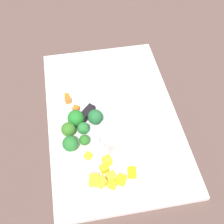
% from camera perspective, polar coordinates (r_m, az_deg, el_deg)
% --- Properties ---
extents(ground_plane, '(4.00, 4.00, 0.00)m').
position_cam_1_polar(ground_plane, '(0.80, 0.00, -0.99)').
color(ground_plane, brown).
extents(cutting_board, '(0.51, 0.33, 0.01)m').
position_cam_1_polar(cutting_board, '(0.80, 0.00, -0.72)').
color(cutting_board, white).
rests_on(cutting_board, ground_plane).
extents(prep_bowl, '(0.09, 0.09, 0.03)m').
position_cam_1_polar(prep_bowl, '(0.74, 0.93, -4.15)').
color(prep_bowl, '#B7B8C5').
rests_on(prep_bowl, cutting_board).
extents(chef_knife, '(0.27, 0.25, 0.02)m').
position_cam_1_polar(chef_knife, '(0.83, -1.90, 2.87)').
color(chef_knife, silver).
rests_on(chef_knife, cutting_board).
extents(carrot_dice_0, '(0.01, 0.01, 0.01)m').
position_cam_1_polar(carrot_dice_0, '(0.84, -8.29, 2.92)').
color(carrot_dice_0, orange).
rests_on(carrot_dice_0, cutting_board).
extents(carrot_dice_1, '(0.02, 0.02, 0.02)m').
position_cam_1_polar(carrot_dice_1, '(0.82, -8.08, 2.19)').
color(carrot_dice_1, orange).
rests_on(carrot_dice_1, cutting_board).
extents(carrot_dice_2, '(0.02, 0.02, 0.01)m').
position_cam_1_polar(carrot_dice_2, '(0.80, -6.59, 0.59)').
color(carrot_dice_2, orange).
rests_on(carrot_dice_2, cutting_board).
extents(pepper_dice_0, '(0.03, 0.03, 0.02)m').
position_cam_1_polar(pepper_dice_0, '(0.68, -3.26, -12.39)').
color(pepper_dice_0, yellow).
rests_on(pepper_dice_0, cutting_board).
extents(pepper_dice_1, '(0.02, 0.02, 0.02)m').
position_cam_1_polar(pepper_dice_1, '(0.71, -0.93, -8.92)').
color(pepper_dice_1, yellow).
rests_on(pepper_dice_1, cutting_board).
extents(pepper_dice_2, '(0.02, 0.02, 0.02)m').
position_cam_1_polar(pepper_dice_2, '(0.69, 3.67, -11.01)').
color(pepper_dice_2, yellow).
rests_on(pepper_dice_2, cutting_board).
extents(pepper_dice_3, '(0.02, 0.02, 0.01)m').
position_cam_1_polar(pepper_dice_3, '(0.68, 0.04, -13.13)').
color(pepper_dice_3, yellow).
rests_on(pepper_dice_3, cutting_board).
extents(pepper_dice_4, '(0.02, 0.02, 0.02)m').
position_cam_1_polar(pepper_dice_4, '(0.70, -1.46, -10.30)').
color(pepper_dice_4, yellow).
rests_on(pepper_dice_4, cutting_board).
extents(pepper_dice_5, '(0.02, 0.02, 0.01)m').
position_cam_1_polar(pepper_dice_5, '(0.72, -4.38, -8.00)').
color(pepper_dice_5, yellow).
rests_on(pepper_dice_5, cutting_board).
extents(pepper_dice_6, '(0.03, 0.03, 0.02)m').
position_cam_1_polar(pepper_dice_6, '(0.68, 1.69, -12.32)').
color(pepper_dice_6, yellow).
rests_on(pepper_dice_6, cutting_board).
extents(pepper_dice_7, '(0.03, 0.03, 0.01)m').
position_cam_1_polar(pepper_dice_7, '(0.68, -1.92, -12.76)').
color(pepper_dice_7, yellow).
rests_on(pepper_dice_7, cutting_board).
extents(pepper_dice_8, '(0.02, 0.02, 0.02)m').
position_cam_1_polar(pepper_dice_8, '(0.69, -0.18, -11.86)').
color(pepper_dice_8, yellow).
rests_on(pepper_dice_8, cutting_board).
extents(broccoli_floret_0, '(0.04, 0.04, 0.04)m').
position_cam_1_polar(broccoli_floret_0, '(0.76, -3.07, -0.91)').
color(broccoli_floret_0, '#8BB45B').
rests_on(broccoli_floret_0, cutting_board).
extents(broccoli_floret_1, '(0.03, 0.03, 0.03)m').
position_cam_1_polar(broccoli_floret_1, '(0.75, -5.29, -3.00)').
color(broccoli_floret_1, '#87B16B').
rests_on(broccoli_floret_1, cutting_board).
extents(broccoli_floret_2, '(0.04, 0.04, 0.04)m').
position_cam_1_polar(broccoli_floret_2, '(0.72, -7.63, -5.78)').
color(broccoli_floret_2, '#8EB76B').
rests_on(broccoli_floret_2, cutting_board).
extents(broccoli_floret_3, '(0.03, 0.03, 0.04)m').
position_cam_1_polar(broccoli_floret_3, '(0.75, -7.98, -3.18)').
color(broccoli_floret_3, '#92B658').
rests_on(broccoli_floret_3, cutting_board).
extents(broccoli_floret_4, '(0.03, 0.03, 0.03)m').
position_cam_1_polar(broccoli_floret_4, '(0.73, -5.05, -5.15)').
color(broccoli_floret_4, '#82AB5A').
rests_on(broccoli_floret_4, cutting_board).
extents(broccoli_floret_5, '(0.04, 0.04, 0.04)m').
position_cam_1_polar(broccoli_floret_5, '(0.77, -6.66, -1.12)').
color(broccoli_floret_5, '#84B058').
rests_on(broccoli_floret_5, cutting_board).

